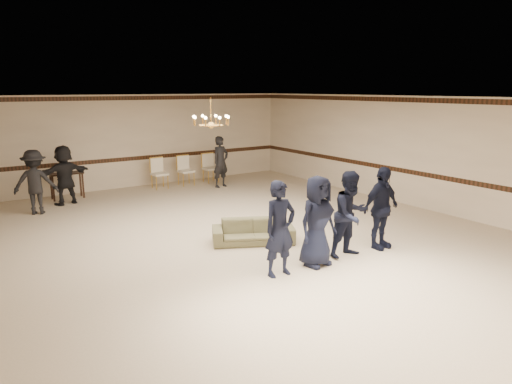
# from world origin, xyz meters

# --- Properties ---
(room) EXTENTS (12.01, 14.01, 3.21)m
(room) POSITION_xyz_m (0.00, 0.00, 1.60)
(room) COLOR beige
(room) RESTS_ON ground
(chair_rail) EXTENTS (12.00, 0.02, 0.14)m
(chair_rail) POSITION_xyz_m (0.00, 6.99, 1.00)
(chair_rail) COLOR #391D11
(chair_rail) RESTS_ON wall_back
(crown_molding) EXTENTS (12.00, 0.02, 0.14)m
(crown_molding) POSITION_xyz_m (0.00, 6.99, 3.08)
(crown_molding) COLOR #391D11
(crown_molding) RESTS_ON wall_back
(chandelier) EXTENTS (0.94, 0.94, 0.89)m
(chandelier) POSITION_xyz_m (0.00, 1.00, 2.88)
(chandelier) COLOR gold
(chandelier) RESTS_ON ceiling
(boy_a) EXTENTS (0.66, 0.43, 1.79)m
(boy_a) POSITION_xyz_m (-0.38, -2.28, 0.90)
(boy_a) COLOR black
(boy_a) RESTS_ON floor
(boy_b) EXTENTS (0.93, 0.66, 1.79)m
(boy_b) POSITION_xyz_m (0.52, -2.28, 0.90)
(boy_b) COLOR black
(boy_b) RESTS_ON floor
(boy_c) EXTENTS (0.88, 0.70, 1.79)m
(boy_c) POSITION_xyz_m (1.42, -2.28, 0.90)
(boy_c) COLOR black
(boy_c) RESTS_ON floor
(boy_d) EXTENTS (1.07, 0.49, 1.79)m
(boy_d) POSITION_xyz_m (2.32, -2.28, 0.90)
(boy_d) COLOR black
(boy_d) RESTS_ON floor
(settee) EXTENTS (1.94, 1.45, 0.53)m
(settee) POSITION_xyz_m (0.22, -0.48, 0.27)
(settee) COLOR #656143
(settee) RESTS_ON floor
(adult_left) EXTENTS (1.31, 1.01, 1.78)m
(adult_left) POSITION_xyz_m (-3.39, 4.92, 0.89)
(adult_left) COLOR black
(adult_left) RESTS_ON floor
(adult_mid) EXTENTS (1.73, 0.91, 1.78)m
(adult_mid) POSITION_xyz_m (-2.49, 5.62, 0.89)
(adult_mid) COLOR black
(adult_mid) RESTS_ON floor
(adult_right) EXTENTS (0.73, 0.56, 1.78)m
(adult_right) POSITION_xyz_m (2.61, 5.22, 0.89)
(adult_right) COLOR black
(adult_right) RESTS_ON floor
(banquet_chair_left) EXTENTS (0.54, 0.54, 1.05)m
(banquet_chair_left) POSITION_xyz_m (0.71, 6.16, 0.52)
(banquet_chair_left) COLOR #F4E9CD
(banquet_chair_left) RESTS_ON floor
(banquet_chair_mid) EXTENTS (0.53, 0.53, 1.05)m
(banquet_chair_mid) POSITION_xyz_m (1.71, 6.16, 0.52)
(banquet_chair_mid) COLOR #F4E9CD
(banquet_chair_mid) RESTS_ON floor
(banquet_chair_right) EXTENTS (0.51, 0.51, 1.05)m
(banquet_chair_right) POSITION_xyz_m (2.71, 6.16, 0.52)
(banquet_chair_right) COLOR #F4E9CD
(banquet_chair_right) RESTS_ON floor
(console_table) EXTENTS (1.00, 0.43, 0.83)m
(console_table) POSITION_xyz_m (-2.29, 6.36, 0.42)
(console_table) COLOR #341B11
(console_table) RESTS_ON floor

